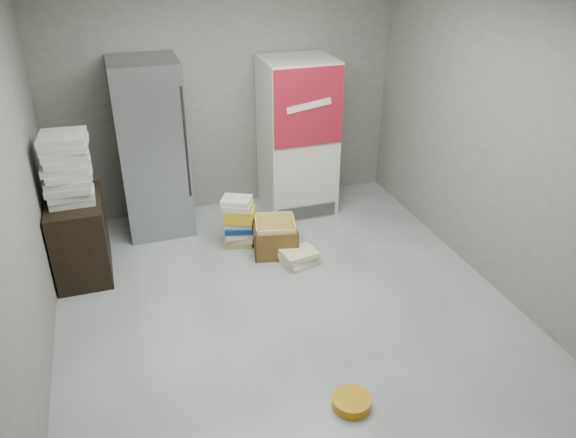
{
  "coord_description": "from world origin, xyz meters",
  "views": [
    {
      "loc": [
        -1.26,
        -3.71,
        3.13
      ],
      "look_at": [
        0.17,
        0.7,
        0.64
      ],
      "focal_mm": 35.0,
      "sensor_mm": 36.0,
      "label": 1
    }
  ],
  "objects_px": {
    "coke_cooler": "(298,137)",
    "cardboard_box": "(275,239)",
    "steel_fridge": "(152,149)",
    "phonebook_stack_main": "(239,222)",
    "wood_shelf": "(80,237)"
  },
  "relations": [
    {
      "from": "coke_cooler",
      "to": "cardboard_box",
      "type": "distance_m",
      "value": 1.32
    },
    {
      "from": "steel_fridge",
      "to": "phonebook_stack_main",
      "type": "height_order",
      "value": "steel_fridge"
    },
    {
      "from": "steel_fridge",
      "to": "coke_cooler",
      "type": "relative_size",
      "value": 1.06
    },
    {
      "from": "steel_fridge",
      "to": "coke_cooler",
      "type": "xyz_separation_m",
      "value": [
        1.65,
        -0.01,
        -0.05
      ]
    },
    {
      "from": "steel_fridge",
      "to": "cardboard_box",
      "type": "distance_m",
      "value": 1.64
    },
    {
      "from": "coke_cooler",
      "to": "cardboard_box",
      "type": "height_order",
      "value": "coke_cooler"
    },
    {
      "from": "coke_cooler",
      "to": "cardboard_box",
      "type": "xyz_separation_m",
      "value": [
        -0.56,
        -0.93,
        -0.76
      ]
    },
    {
      "from": "wood_shelf",
      "to": "coke_cooler",
      "type": "bearing_deg",
      "value": 16.28
    },
    {
      "from": "wood_shelf",
      "to": "phonebook_stack_main",
      "type": "relative_size",
      "value": 1.42
    },
    {
      "from": "steel_fridge",
      "to": "phonebook_stack_main",
      "type": "distance_m",
      "value": 1.22
    },
    {
      "from": "steel_fridge",
      "to": "coke_cooler",
      "type": "distance_m",
      "value": 1.65
    },
    {
      "from": "coke_cooler",
      "to": "phonebook_stack_main",
      "type": "xyz_separation_m",
      "value": [
        -0.89,
        -0.68,
        -0.62
      ]
    },
    {
      "from": "cardboard_box",
      "to": "wood_shelf",
      "type": "bearing_deg",
      "value": -174.26
    },
    {
      "from": "steel_fridge",
      "to": "cardboard_box",
      "type": "xyz_separation_m",
      "value": [
        1.09,
        -0.93,
        -0.8
      ]
    },
    {
      "from": "coke_cooler",
      "to": "phonebook_stack_main",
      "type": "bearing_deg",
      "value": -142.62
    }
  ]
}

